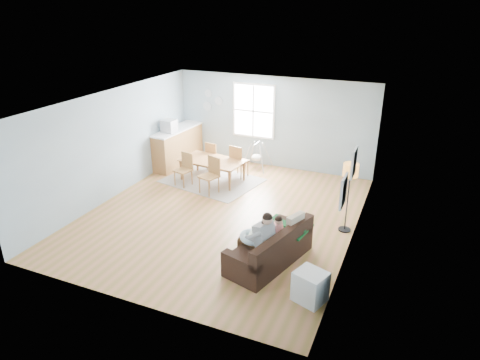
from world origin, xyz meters
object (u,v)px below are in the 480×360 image
at_px(storage_cube, 310,286).
at_px(monitor, 169,126).
at_px(floor_lamp, 350,176).
at_px(chair_sw, 185,167).
at_px(dining_table, 212,171).
at_px(counter, 177,146).
at_px(chair_nw, 213,155).
at_px(chair_ne, 238,159).
at_px(father, 258,237).
at_px(toddler, 274,229).
at_px(chair_se, 211,173).
at_px(baby_swing, 257,157).
at_px(sofa, 272,251).

height_order(storage_cube, monitor, monitor).
relative_size(floor_lamp, chair_sw, 1.74).
xyz_separation_m(dining_table, counter, (-1.57, 0.79, 0.27)).
bearing_deg(storage_cube, monitor, 140.98).
height_order(chair_nw, monitor, monitor).
distance_m(chair_ne, monitor, 2.27).
bearing_deg(storage_cube, counter, 138.54).
bearing_deg(dining_table, counter, 158.85).
distance_m(chair_nw, chair_ne, 0.89).
xyz_separation_m(father, toddler, (0.17, 0.42, -0.01)).
distance_m(chair_ne, counter, 2.15).
height_order(dining_table, counter, counter).
distance_m(chair_sw, chair_se, 0.90).
xyz_separation_m(monitor, baby_swing, (2.37, 0.98, -0.95)).
bearing_deg(monitor, toddler, -37.45).
bearing_deg(toddler, chair_ne, 123.26).
relative_size(counter, baby_swing, 2.54).
height_order(father, storage_cube, father).
bearing_deg(sofa, chair_se, 135.57).
bearing_deg(sofa, chair_nw, 129.45).
bearing_deg(dining_table, baby_swing, 66.05).
bearing_deg(sofa, storage_cube, -39.75).
distance_m(chair_sw, counter, 1.66).
xyz_separation_m(chair_ne, monitor, (-2.14, -0.10, 0.76)).
bearing_deg(floor_lamp, chair_ne, 151.26).
xyz_separation_m(father, chair_ne, (-2.12, 3.91, -0.10)).
bearing_deg(chair_se, father, -49.14).
relative_size(floor_lamp, baby_swing, 1.93).
xyz_separation_m(storage_cube, baby_swing, (-3.03, 5.36, 0.09)).
relative_size(chair_nw, chair_ne, 0.92).
bearing_deg(sofa, counter, 138.19).
distance_m(chair_sw, monitor, 1.60).
height_order(chair_nw, baby_swing, chair_nw).
bearing_deg(baby_swing, dining_table, -119.64).
distance_m(toddler, baby_swing, 4.84).
xyz_separation_m(dining_table, chair_ne, (0.56, 0.51, 0.24)).
bearing_deg(counter, chair_sw, -52.31).
relative_size(dining_table, chair_sw, 1.93).
relative_size(toddler, chair_sw, 0.83).
bearing_deg(counter, floor_lamp, -21.21).
bearing_deg(father, sofa, 49.93).
relative_size(dining_table, chair_ne, 1.81).
relative_size(sofa, floor_lamp, 1.30).
xyz_separation_m(sofa, chair_sw, (-3.42, 2.66, 0.24)).
xyz_separation_m(chair_sw, counter, (-1.01, 1.31, 0.06)).
height_order(sofa, dining_table, sofa).
relative_size(chair_sw, chair_ne, 0.94).
height_order(toddler, chair_ne, chair_ne).
xyz_separation_m(floor_lamp, chair_se, (-3.60, 0.66, -0.74)).
xyz_separation_m(toddler, chair_sw, (-3.40, 2.47, -0.14)).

